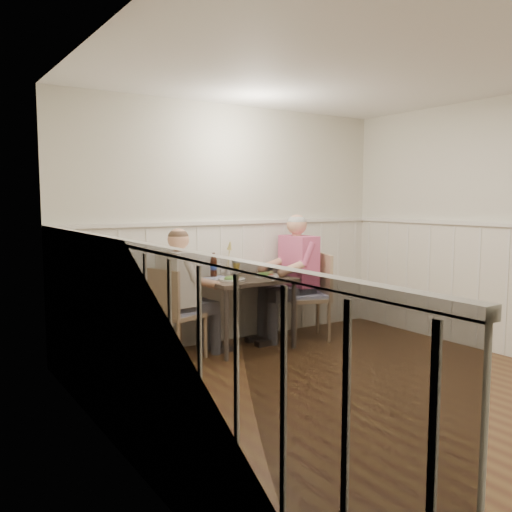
% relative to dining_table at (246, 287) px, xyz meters
% --- Properties ---
extents(ground_plane, '(4.50, 4.50, 0.00)m').
position_rel_dining_table_xyz_m(ground_plane, '(0.07, -1.84, -0.65)').
color(ground_plane, '#452818').
extents(room_shell, '(4.04, 4.54, 2.60)m').
position_rel_dining_table_xyz_m(room_shell, '(0.07, -1.84, 0.87)').
color(room_shell, beige).
rests_on(room_shell, ground).
extents(wainscot, '(4.00, 4.49, 1.34)m').
position_rel_dining_table_xyz_m(wainscot, '(0.07, -1.15, 0.04)').
color(wainscot, silver).
rests_on(wainscot, ground).
extents(dining_table, '(0.93, 0.70, 0.75)m').
position_rel_dining_table_xyz_m(dining_table, '(0.00, 0.00, 0.00)').
color(dining_table, '#4D4038').
rests_on(dining_table, ground).
extents(chair_right, '(0.59, 0.59, 0.96)m').
position_rel_dining_table_xyz_m(chair_right, '(0.83, -0.09, -0.13)').
color(chair_right, '#997A59').
rests_on(chair_right, ground).
extents(chair_left, '(0.54, 0.54, 0.91)m').
position_rel_dining_table_xyz_m(chair_left, '(-0.81, 0.01, -0.16)').
color(chair_left, '#997A59').
rests_on(chair_left, ground).
extents(man_in_pink, '(0.66, 0.46, 1.43)m').
position_rel_dining_table_xyz_m(man_in_pink, '(0.70, 0.05, -0.05)').
color(man_in_pink, '#3F3F47').
rests_on(man_in_pink, ground).
extents(diner_cream, '(0.64, 0.44, 1.32)m').
position_rel_dining_table_xyz_m(diner_cream, '(-0.74, 0.03, -0.10)').
color(diner_cream, '#3F3F47').
rests_on(diner_cream, ground).
extents(plate_man, '(0.28, 0.28, 0.07)m').
position_rel_dining_table_xyz_m(plate_man, '(0.24, -0.01, 0.12)').
color(plate_man, white).
rests_on(plate_man, dining_table).
extents(plate_diner, '(0.28, 0.28, 0.07)m').
position_rel_dining_table_xyz_m(plate_diner, '(-0.21, -0.07, 0.12)').
color(plate_diner, white).
rests_on(plate_diner, dining_table).
extents(beer_glass_a, '(0.06, 0.06, 0.16)m').
position_rel_dining_table_xyz_m(beer_glass_a, '(0.03, 0.25, 0.21)').
color(beer_glass_a, silver).
rests_on(beer_glass_a, dining_table).
extents(beer_glass_b, '(0.07, 0.07, 0.18)m').
position_rel_dining_table_xyz_m(beer_glass_b, '(-0.02, 0.13, 0.22)').
color(beer_glass_b, silver).
rests_on(beer_glass_b, dining_table).
extents(beer_bottle, '(0.07, 0.07, 0.26)m').
position_rel_dining_table_xyz_m(beer_bottle, '(-0.24, 0.25, 0.22)').
color(beer_bottle, black).
rests_on(beer_bottle, dining_table).
extents(rolled_napkin, '(0.17, 0.15, 0.04)m').
position_rel_dining_table_xyz_m(rolled_napkin, '(0.16, -0.31, 0.12)').
color(rolled_napkin, white).
rests_on(rolled_napkin, dining_table).
extents(grass_vase, '(0.04, 0.04, 0.38)m').
position_rel_dining_table_xyz_m(grass_vase, '(-0.04, 0.30, 0.27)').
color(grass_vase, silver).
rests_on(grass_vase, dining_table).
extents(gingham_mat, '(0.30, 0.26, 0.01)m').
position_rel_dining_table_xyz_m(gingham_mat, '(-0.25, 0.16, 0.10)').
color(gingham_mat, '#44529F').
rests_on(gingham_mat, dining_table).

